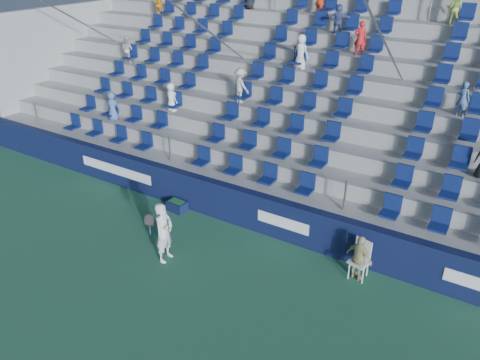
% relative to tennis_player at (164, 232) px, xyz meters
% --- Properties ---
extents(ground, '(70.00, 70.00, 0.00)m').
position_rel_tennis_player_xyz_m(ground, '(0.78, -0.58, -0.85)').
color(ground, '#2A6243').
rests_on(ground, ground).
extents(sponsor_wall, '(24.00, 0.32, 1.20)m').
position_rel_tennis_player_xyz_m(sponsor_wall, '(0.78, 2.57, -0.25)').
color(sponsor_wall, '#10173B').
rests_on(sponsor_wall, ground).
extents(grandstand, '(24.00, 8.17, 6.63)m').
position_rel_tennis_player_xyz_m(grandstand, '(0.78, 7.66, 1.28)').
color(grandstand, '#9B9B96').
rests_on(grandstand, ground).
extents(tennis_player, '(0.69, 0.67, 1.70)m').
position_rel_tennis_player_xyz_m(tennis_player, '(0.00, 0.00, 0.00)').
color(tennis_player, silver).
rests_on(tennis_player, ground).
extents(line_judge_chair, '(0.55, 0.57, 1.03)m').
position_rel_tennis_player_xyz_m(line_judge_chair, '(4.67, 2.08, -0.27)').
color(line_judge_chair, white).
rests_on(line_judge_chair, ground).
extents(line_judge, '(0.80, 0.52, 1.26)m').
position_rel_tennis_player_xyz_m(line_judge, '(4.67, 1.92, -0.22)').
color(line_judge, tan).
rests_on(line_judge, ground).
extents(ball_bin, '(0.64, 0.44, 0.34)m').
position_rel_tennis_player_xyz_m(ball_bin, '(-1.35, 2.17, -0.67)').
color(ball_bin, '#0E1635').
rests_on(ball_bin, ground).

